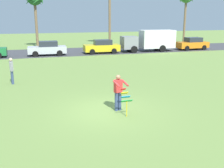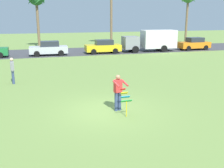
# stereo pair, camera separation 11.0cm
# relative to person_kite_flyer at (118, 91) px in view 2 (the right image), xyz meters

# --- Properties ---
(ground_plane) EXTENTS (120.00, 120.00, 0.00)m
(ground_plane) POSITION_rel_person_kite_flyer_xyz_m (-0.52, 0.12, -0.95)
(ground_plane) COLOR olive
(road_strip) EXTENTS (120.00, 8.00, 0.01)m
(road_strip) POSITION_rel_person_kite_flyer_xyz_m (-0.52, 21.97, -0.95)
(road_strip) COLOR #424247
(road_strip) RESTS_ON ground
(person_kite_flyer) EXTENTS (0.64, 0.72, 1.73)m
(person_kite_flyer) POSITION_rel_person_kite_flyer_xyz_m (0.00, 0.00, 0.00)
(person_kite_flyer) COLOR #384772
(person_kite_flyer) RESTS_ON ground
(kite_held) EXTENTS (0.51, 0.63, 1.20)m
(kite_held) POSITION_rel_person_kite_flyer_xyz_m (0.12, -0.68, -0.14)
(kite_held) COLOR red
(kite_held) RESTS_ON ground
(parked_car_silver) EXTENTS (4.24, 1.91, 1.60)m
(parked_car_silver) POSITION_rel_person_kite_flyer_xyz_m (-2.09, 19.57, -0.18)
(parked_car_silver) COLOR silver
(parked_car_silver) RESTS_ON ground
(parked_car_yellow) EXTENTS (4.23, 1.88, 1.60)m
(parked_car_yellow) POSITION_rel_person_kite_flyer_xyz_m (4.24, 19.57, -0.18)
(parked_car_yellow) COLOR yellow
(parked_car_yellow) RESTS_ON ground
(parked_truck_grey_van) EXTENTS (6.76, 2.27, 2.62)m
(parked_truck_grey_van) POSITION_rel_person_kite_flyer_xyz_m (10.57, 19.57, 0.46)
(parked_truck_grey_van) COLOR gray
(parked_truck_grey_van) RESTS_ON ground
(parked_car_orange) EXTENTS (4.25, 1.94, 1.60)m
(parked_car_orange) POSITION_rel_person_kite_flyer_xyz_m (16.54, 19.57, -0.18)
(parked_car_orange) COLOR orange
(parked_car_orange) RESTS_ON ground
(palm_tree_right_near) EXTENTS (2.58, 2.71, 7.79)m
(palm_tree_right_near) POSITION_rel_person_kite_flyer_xyz_m (-2.96, 27.65, 5.48)
(palm_tree_right_near) COLOR brown
(palm_tree_right_near) RESTS_ON ground
(person_walker_near) EXTENTS (0.26, 0.57, 1.73)m
(person_walker_near) POSITION_rel_person_kite_flyer_xyz_m (-5.11, 6.87, -0.02)
(person_walker_near) COLOR #384772
(person_walker_near) RESTS_ON ground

